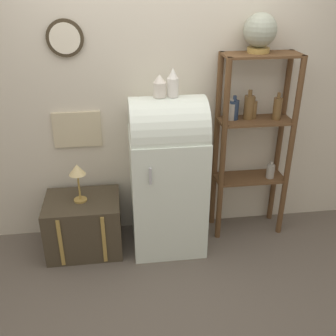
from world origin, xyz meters
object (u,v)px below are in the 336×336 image
at_px(vase_left, 160,87).
at_px(refrigerator, 167,172).
at_px(desk_lamp, 77,173).
at_px(suitcase_trunk, 84,224).
at_px(vase_center, 173,83).
at_px(globe, 260,31).

bearing_deg(vase_left, refrigerator, -1.90).
height_order(refrigerator, desk_lamp, refrigerator).
bearing_deg(suitcase_trunk, vase_center, -0.30).
height_order(globe, vase_left, globe).
relative_size(globe, vase_center, 1.36).
xyz_separation_m(refrigerator, desk_lamp, (-0.75, -0.00, 0.04)).
distance_m(suitcase_trunk, desk_lamp, 0.51).
xyz_separation_m(vase_left, desk_lamp, (-0.69, -0.00, -0.70)).
height_order(globe, vase_center, globe).
bearing_deg(refrigerator, suitcase_trunk, 179.66).
bearing_deg(refrigerator, vase_left, 178.10).
xyz_separation_m(vase_center, desk_lamp, (-0.79, -0.00, -0.72)).
bearing_deg(vase_left, desk_lamp, -179.69).
xyz_separation_m(refrigerator, globe, (0.76, 0.16, 1.11)).
relative_size(suitcase_trunk, globe, 2.12).
bearing_deg(vase_left, vase_center, -0.97).
bearing_deg(globe, desk_lamp, -173.76).
relative_size(vase_center, desk_lamp, 0.65).
bearing_deg(globe, suitcase_trunk, -173.96).
distance_m(globe, vase_center, 0.81).
distance_m(suitcase_trunk, vase_center, 1.46).
relative_size(vase_left, vase_center, 0.79).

